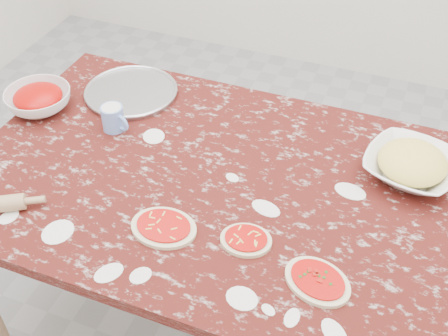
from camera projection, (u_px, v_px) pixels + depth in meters
ground at (224, 320)px, 2.21m from camera, size 4.00×4.00×0.00m
worktable at (224, 200)px, 1.77m from camera, size 1.60×1.00×0.75m
pizza_tray at (131, 92)px, 2.05m from camera, size 0.35×0.35×0.01m
sauce_bowl at (39, 100)px, 1.97m from camera, size 0.26×0.26×0.07m
cheese_bowl at (411, 167)px, 1.71m from camera, size 0.33×0.33×0.07m
flour_mug at (114, 118)px, 1.87m from camera, size 0.11×0.07×0.09m
pizza_left at (164, 227)px, 1.56m from camera, size 0.19×0.15×0.02m
pizza_mid at (246, 240)px, 1.52m from camera, size 0.16×0.14×0.02m
pizza_right at (317, 281)px, 1.42m from camera, size 0.21×0.19×0.02m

